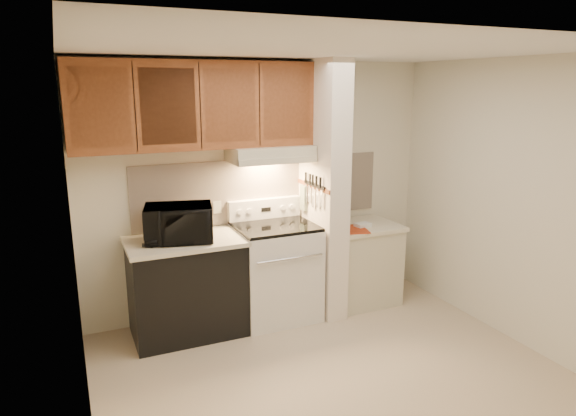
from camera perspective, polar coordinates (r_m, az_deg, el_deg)
floor at (r=4.35m, az=4.79°, el=-17.83°), size 3.60×3.60×0.00m
ceiling at (r=3.73m, az=5.58°, el=17.14°), size 3.60×3.60×0.00m
wall_back at (r=5.18m, az=-2.89°, el=2.24°), size 3.60×2.50×0.02m
wall_left at (r=3.40m, az=-22.56°, el=-4.84°), size 0.02×3.00×2.50m
wall_right at (r=4.96m, az=23.66°, el=0.61°), size 0.02×3.00×2.50m
backsplash at (r=5.17m, az=-2.84°, el=2.06°), size 2.60×0.02×0.63m
range_body at (r=5.09m, az=-1.38°, el=-7.21°), size 0.76×0.65×0.92m
oven_window at (r=4.80m, az=0.08°, el=-7.99°), size 0.50×0.01×0.30m
oven_handle at (r=4.70m, az=0.27°, el=-5.64°), size 0.65×0.02×0.02m
cooktop at (r=4.94m, az=-1.41°, el=-2.05°), size 0.74×0.64×0.03m
range_backguard at (r=5.17m, az=-2.63°, el=-0.05°), size 0.76×0.08×0.20m
range_display at (r=5.13m, az=-2.46°, el=-0.15°), size 0.10×0.01×0.04m
range_knob_left_outer at (r=5.04m, az=-5.41°, el=-0.46°), size 0.05×0.02×0.05m
range_knob_left_inner at (r=5.07m, az=-4.34°, el=-0.35°), size 0.05×0.02×0.05m
range_knob_right_inner at (r=5.20m, az=-0.60°, el=0.03°), size 0.05×0.02×0.05m
range_knob_right_outer at (r=5.23m, az=0.41°, el=0.14°), size 0.05×0.02×0.05m
dishwasher_front at (r=4.86m, az=-11.16°, el=-8.80°), size 1.00×0.63×0.87m
left_countertop at (r=4.71m, az=-11.41°, el=-3.67°), size 1.04×0.67×0.04m
spoon_rest at (r=4.60m, az=-14.63°, el=-3.92°), size 0.21×0.09×0.01m
teal_jar at (r=4.90m, az=-12.34°, el=-2.27°), size 0.11×0.11×0.09m
outlet at (r=5.04m, az=-7.87°, el=0.07°), size 0.08×0.01×0.12m
microwave at (r=4.64m, az=-12.06°, el=-1.66°), size 0.66×0.52×0.32m
partition_pillar at (r=5.08m, az=3.92°, el=1.99°), size 0.22×0.70×2.50m
pillar_trim at (r=5.01m, az=2.75°, el=2.45°), size 0.01×0.70×0.04m
knife_strip at (r=4.96m, az=2.95°, el=2.57°), size 0.02×0.42×0.04m
knife_blade_a at (r=4.83m, az=3.73°, el=1.03°), size 0.01×0.03×0.16m
knife_handle_a at (r=4.82m, az=3.62°, el=2.83°), size 0.02×0.02×0.10m
knife_blade_b at (r=4.90m, az=3.29°, el=1.11°), size 0.01×0.04×0.18m
knife_handle_b at (r=4.89m, az=3.19°, el=3.00°), size 0.02×0.02×0.10m
knife_blade_c at (r=4.98m, az=2.80°, el=1.21°), size 0.01×0.04×0.20m
knife_handle_c at (r=4.96m, az=2.77°, el=3.15°), size 0.02×0.02×0.10m
knife_blade_d at (r=5.06m, az=2.36°, el=1.62°), size 0.01×0.04×0.16m
knife_handle_d at (r=5.01m, az=2.47°, el=3.26°), size 0.02×0.02×0.10m
knife_blade_e at (r=5.12m, az=2.04°, el=1.65°), size 0.01×0.04×0.18m
knife_handle_e at (r=5.10m, az=2.00°, el=3.43°), size 0.02×0.02×0.10m
oven_mitt at (r=5.19m, az=1.74°, el=1.11°), size 0.03×0.10×0.25m
right_cab_base at (r=5.53m, az=8.03°, el=-6.25°), size 0.70×0.60×0.81m
right_countertop at (r=5.40m, az=8.18°, el=-2.00°), size 0.74×0.64×0.04m
red_folder at (r=5.18m, az=7.37°, el=-2.36°), size 0.32×0.38×0.01m
white_box at (r=5.28m, az=8.30°, el=-1.89°), size 0.18×0.13×0.04m
range_hood at (r=4.92m, az=-2.02°, el=6.08°), size 0.78×0.44×0.15m
hood_lip at (r=4.73m, az=-1.06°, el=5.24°), size 0.78×0.04×0.06m
upper_cabinets at (r=4.71m, az=-10.23°, el=11.17°), size 2.18×0.33×0.77m
cab_door_a at (r=4.43m, az=-20.21°, el=10.43°), size 0.46×0.01×0.63m
cab_gap_a at (r=4.45m, az=-16.66°, el=10.70°), size 0.01×0.01×0.73m
cab_door_b at (r=4.50m, az=-13.16°, el=10.93°), size 0.46×0.01×0.63m
cab_gap_b at (r=4.56m, az=-9.74°, el=11.11°), size 0.01×0.01×0.73m
cab_door_c at (r=4.63m, az=-6.41°, el=11.26°), size 0.46×0.01×0.63m
cab_gap_c at (r=4.72m, az=-3.19°, el=11.36°), size 0.01×0.01×0.73m
cab_door_d at (r=4.82m, az=-0.11°, el=11.42°), size 0.46×0.01×0.63m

